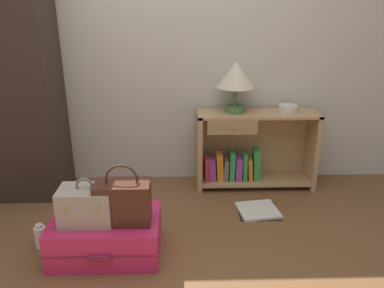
% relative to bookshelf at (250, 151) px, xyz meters
% --- Properties ---
extents(ground_plane, '(9.00, 9.00, 0.00)m').
position_rel_bookshelf_xyz_m(ground_plane, '(-0.75, -1.28, -0.32)').
color(ground_plane, brown).
extents(back_wall, '(6.40, 0.10, 2.60)m').
position_rel_bookshelf_xyz_m(back_wall, '(-0.75, 0.22, 0.98)').
color(back_wall, beige).
rests_on(back_wall, ground_plane).
extents(bookshelf, '(1.02, 0.32, 0.67)m').
position_rel_bookshelf_xyz_m(bookshelf, '(0.00, 0.00, 0.00)').
color(bookshelf, tan).
rests_on(bookshelf, ground_plane).
extents(table_lamp, '(0.31, 0.31, 0.42)m').
position_rel_bookshelf_xyz_m(table_lamp, '(-0.15, 0.02, 0.64)').
color(table_lamp, '#4C7542').
rests_on(table_lamp, bookshelf).
extents(bowl, '(0.16, 0.16, 0.06)m').
position_rel_bookshelf_xyz_m(bowl, '(0.30, 0.01, 0.37)').
color(bowl, silver).
rests_on(bowl, bookshelf).
extents(suitcase_large, '(0.68, 0.47, 0.26)m').
position_rel_bookshelf_xyz_m(suitcase_large, '(-1.08, -0.97, -0.19)').
color(suitcase_large, '#DB2860').
rests_on(suitcase_large, ground_plane).
extents(train_case, '(0.32, 0.22, 0.30)m').
position_rel_bookshelf_xyz_m(train_case, '(-1.18, -1.01, 0.05)').
color(train_case, '#A89E8E').
rests_on(train_case, suitcase_large).
extents(handbag, '(0.33, 0.18, 0.38)m').
position_rel_bookshelf_xyz_m(handbag, '(-0.95, -1.01, 0.07)').
color(handbag, '#472319').
rests_on(handbag, suitcase_large).
extents(bottle, '(0.08, 0.08, 0.17)m').
position_rel_bookshelf_xyz_m(bottle, '(-1.53, -0.90, -0.24)').
color(bottle, white).
rests_on(bottle, ground_plane).
extents(open_book_on_floor, '(0.34, 0.32, 0.02)m').
position_rel_bookshelf_xyz_m(open_book_on_floor, '(-0.00, -0.48, -0.31)').
color(open_book_on_floor, white).
rests_on(open_book_on_floor, ground_plane).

